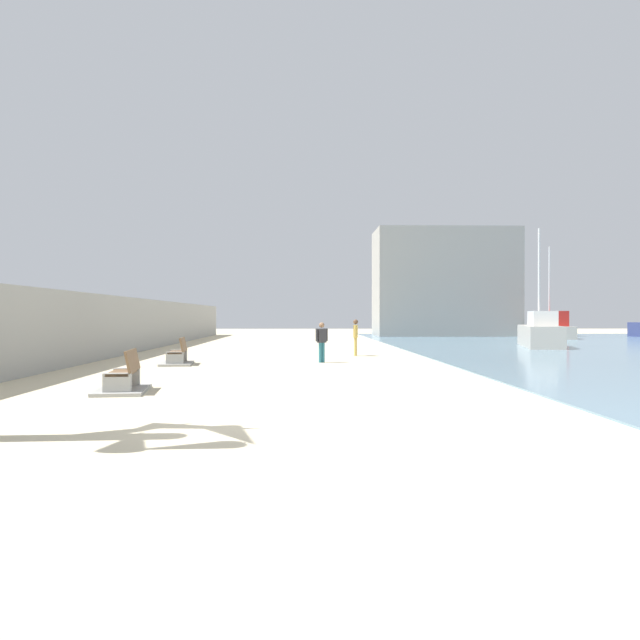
{
  "coord_description": "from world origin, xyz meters",
  "views": [
    {
      "loc": [
        0.81,
        -10.85,
        1.76
      ],
      "look_at": [
        1.52,
        15.28,
        1.59
      ],
      "focal_mm": 37.02,
      "sensor_mm": 36.0,
      "label": 1
    }
  ],
  "objects_px": {
    "bench_far": "(178,358)",
    "person_walking": "(322,340)",
    "boat_far_right": "(551,328)",
    "bench_near": "(124,382)",
    "boat_outer": "(540,333)",
    "person_standing": "(356,335)"
  },
  "relations": [
    {
      "from": "bench_far",
      "to": "person_walking",
      "type": "relative_size",
      "value": 1.45
    },
    {
      "from": "bench_far",
      "to": "boat_far_right",
      "type": "xyz_separation_m",
      "value": [
        23.5,
        25.92,
        0.57
      ]
    },
    {
      "from": "person_walking",
      "to": "boat_far_right",
      "type": "xyz_separation_m",
      "value": [
        18.28,
        25.04,
        -0.06
      ]
    },
    {
      "from": "bench_near",
      "to": "boat_outer",
      "type": "height_order",
      "value": "boat_outer"
    },
    {
      "from": "bench_near",
      "to": "person_walking",
      "type": "bearing_deg",
      "value": 62.66
    },
    {
      "from": "person_walking",
      "to": "boat_far_right",
      "type": "height_order",
      "value": "boat_far_right"
    },
    {
      "from": "bench_far",
      "to": "boat_outer",
      "type": "xyz_separation_m",
      "value": [
        17.74,
        12.43,
        0.58
      ]
    },
    {
      "from": "person_standing",
      "to": "boat_far_right",
      "type": "distance_m",
      "value": 26.77
    },
    {
      "from": "bench_near",
      "to": "bench_far",
      "type": "xyz_separation_m",
      "value": [
        -0.36,
        8.53,
        0.0
      ]
    },
    {
      "from": "person_standing",
      "to": "boat_outer",
      "type": "relative_size",
      "value": 0.21
    },
    {
      "from": "bench_far",
      "to": "person_standing",
      "type": "bearing_deg",
      "value": 36.04
    },
    {
      "from": "bench_far",
      "to": "person_standing",
      "type": "xyz_separation_m",
      "value": [
        6.84,
        4.98,
        0.69
      ]
    },
    {
      "from": "person_standing",
      "to": "boat_outer",
      "type": "distance_m",
      "value": 13.2
    },
    {
      "from": "person_walking",
      "to": "person_standing",
      "type": "relative_size",
      "value": 0.94
    },
    {
      "from": "boat_outer",
      "to": "person_standing",
      "type": "bearing_deg",
      "value": -145.66
    },
    {
      "from": "person_standing",
      "to": "boat_far_right",
      "type": "xyz_separation_m",
      "value": [
        16.66,
        20.95,
        -0.12
      ]
    },
    {
      "from": "boat_outer",
      "to": "boat_far_right",
      "type": "bearing_deg",
      "value": 66.88
    },
    {
      "from": "person_walking",
      "to": "person_standing",
      "type": "distance_m",
      "value": 4.4
    },
    {
      "from": "boat_far_right",
      "to": "person_walking",
      "type": "bearing_deg",
      "value": -126.12
    },
    {
      "from": "bench_far",
      "to": "boat_far_right",
      "type": "bearing_deg",
      "value": 47.8
    },
    {
      "from": "bench_far",
      "to": "person_walking",
      "type": "bearing_deg",
      "value": 9.59
    },
    {
      "from": "person_walking",
      "to": "bench_far",
      "type": "bearing_deg",
      "value": -170.41
    }
  ]
}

